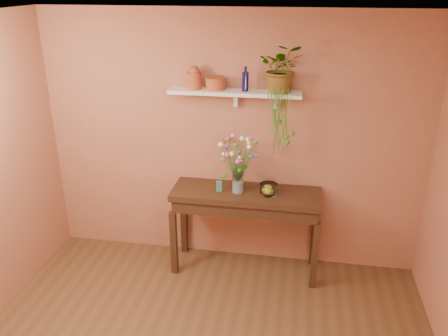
# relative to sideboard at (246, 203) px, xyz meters

# --- Properties ---
(room) EXTENTS (4.04, 4.04, 2.70)m
(room) POSITION_rel_sideboard_xyz_m (-0.20, -1.73, 0.56)
(room) COLOR brown
(room) RESTS_ON ground
(sideboard) EXTENTS (1.53, 0.49, 0.93)m
(sideboard) POSITION_rel_sideboard_xyz_m (0.00, 0.00, 0.00)
(sideboard) COLOR #3B2614
(sideboard) RESTS_ON ground
(wall_shelf) EXTENTS (1.30, 0.24, 0.19)m
(wall_shelf) POSITION_rel_sideboard_xyz_m (-0.14, 0.14, 1.12)
(wall_shelf) COLOR white
(wall_shelf) RESTS_ON room
(terracotta_jug) EXTENTS (0.17, 0.17, 0.23)m
(terracotta_jug) POSITION_rel_sideboard_xyz_m (-0.55, 0.14, 1.25)
(terracotta_jug) COLOR #B1432D
(terracotta_jug) RESTS_ON wall_shelf
(terracotta_pot) EXTENTS (0.24, 0.24, 0.12)m
(terracotta_pot) POSITION_rel_sideboard_xyz_m (-0.34, 0.15, 1.20)
(terracotta_pot) COLOR #B1432D
(terracotta_pot) RESTS_ON wall_shelf
(blue_bottle) EXTENTS (0.08, 0.08, 0.24)m
(blue_bottle) POSITION_rel_sideboard_xyz_m (-0.05, 0.13, 1.24)
(blue_bottle) COLOR #0D0A3C
(blue_bottle) RESTS_ON wall_shelf
(spider_plant) EXTENTS (0.42, 0.37, 0.45)m
(spider_plant) POSITION_rel_sideboard_xyz_m (0.29, 0.15, 1.37)
(spider_plant) COLOR #337718
(spider_plant) RESTS_ON wall_shelf
(plant_fronds) EXTENTS (0.28, 0.34, 0.71)m
(plant_fronds) POSITION_rel_sideboard_xyz_m (0.34, -0.01, 0.86)
(plant_fronds) COLOR #337718
(plant_fronds) RESTS_ON wall_shelf
(glass_vase) EXTENTS (0.11, 0.11, 0.24)m
(glass_vase) POSITION_rel_sideboard_xyz_m (-0.08, -0.02, 0.24)
(glass_vase) COLOR white
(glass_vase) RESTS_ON sideboard
(bouquet) EXTENTS (0.40, 0.47, 0.46)m
(bouquet) POSITION_rel_sideboard_xyz_m (-0.10, -0.03, 0.55)
(bouquet) COLOR #386B28
(bouquet) RESTS_ON glass_vase
(glass_bowl) EXTENTS (0.18, 0.18, 0.11)m
(glass_bowl) POSITION_rel_sideboard_xyz_m (0.23, -0.02, 0.19)
(glass_bowl) COLOR white
(glass_bowl) RESTS_ON sideboard
(lemon) EXTENTS (0.08, 0.08, 0.08)m
(lemon) POSITION_rel_sideboard_xyz_m (0.22, -0.03, 0.18)
(lemon) COLOR #FFEE3B
(lemon) RESTS_ON glass_bowl
(carton) EXTENTS (0.06, 0.05, 0.11)m
(carton) POSITION_rel_sideboard_xyz_m (-0.28, -0.03, 0.19)
(carton) COLOR #276B7D
(carton) RESTS_ON sideboard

